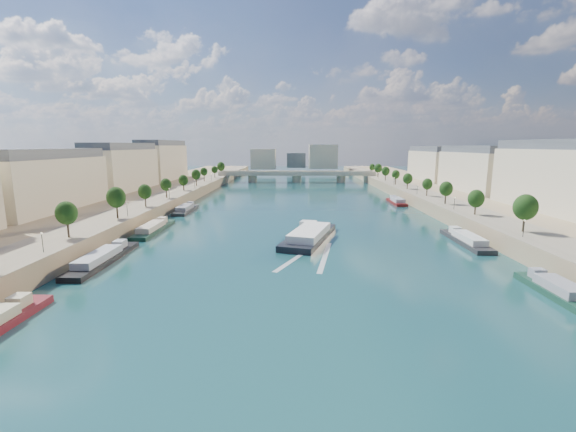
{
  "coord_description": "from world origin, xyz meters",
  "views": [
    {
      "loc": [
        -1.62,
        -44.51,
        26.5
      ],
      "look_at": [
        -3.58,
        72.0,
        5.0
      ],
      "focal_mm": 24.0,
      "sensor_mm": 36.0,
      "label": 1
    }
  ],
  "objects": [
    {
      "name": "moored_barges_left",
      "position": [
        -45.5,
        41.52,
        0.84
      ],
      "size": [
        5.0,
        150.62,
        3.6
      ],
      "color": "#161A30",
      "rests_on": "ground"
    },
    {
      "name": "skyline",
      "position": [
        3.19,
        319.52,
        14.66
      ],
      "size": [
        79.0,
        42.0,
        22.0
      ],
      "color": "beige",
      "rests_on": "ground"
    },
    {
      "name": "lamps_right",
      "position": [
        52.5,
        105.0,
        7.78
      ],
      "size": [
        0.36,
        200.36,
        4.28
      ],
      "color": "black",
      "rests_on": "ground"
    },
    {
      "name": "bridge",
      "position": [
        0.0,
        233.92,
        5.08
      ],
      "size": [
        112.0,
        12.0,
        8.15
      ],
      "color": "#C1B79E",
      "rests_on": "ground"
    },
    {
      "name": "wake",
      "position": [
        2.62,
        45.23,
        0.02
      ],
      "size": [
        14.94,
        25.83,
        0.04
      ],
      "color": "silver",
      "rests_on": "ground"
    },
    {
      "name": "pave_right",
      "position": [
        57.0,
        100.0,
        5.05
      ],
      "size": [
        14.0,
        520.0,
        0.1
      ],
      "primitive_type": "cube",
      "color": "gray",
      "rests_on": "quay_right"
    },
    {
      "name": "ground",
      "position": [
        0.0,
        100.0,
        0.0
      ],
      "size": [
        700.0,
        700.0,
        0.0
      ],
      "primitive_type": "plane",
      "color": "#0C2D35",
      "rests_on": "ground"
    },
    {
      "name": "moored_barges_right",
      "position": [
        45.5,
        49.45,
        0.84
      ],
      "size": [
        5.0,
        169.22,
        3.6
      ],
      "color": "black",
      "rests_on": "ground"
    },
    {
      "name": "quay_left",
      "position": [
        -72.0,
        100.0,
        2.5
      ],
      "size": [
        44.0,
        520.0,
        5.0
      ],
      "primitive_type": "cube",
      "color": "#9E8460",
      "rests_on": "ground"
    },
    {
      "name": "pave_left",
      "position": [
        -57.0,
        100.0,
        5.05
      ],
      "size": [
        14.0,
        520.0,
        0.1
      ],
      "primitive_type": "cube",
      "color": "gray",
      "rests_on": "quay_left"
    },
    {
      "name": "trees_left",
      "position": [
        -55.0,
        102.0,
        10.48
      ],
      "size": [
        4.8,
        268.8,
        8.26
      ],
      "color": "#382B1E",
      "rests_on": "ground"
    },
    {
      "name": "quay_right",
      "position": [
        72.0,
        100.0,
        2.5
      ],
      "size": [
        44.0,
        520.0,
        5.0
      ],
      "primitive_type": "cube",
      "color": "#9E8460",
      "rests_on": "ground"
    },
    {
      "name": "lamps_left",
      "position": [
        -52.5,
        90.0,
        7.78
      ],
      "size": [
        0.36,
        200.36,
        4.28
      ],
      "color": "black",
      "rests_on": "ground"
    },
    {
      "name": "tour_barge",
      "position": [
        2.62,
        61.73,
        1.28
      ],
      "size": [
        17.85,
        33.12,
        4.32
      ],
      "rotation": [
        0.0,
        0.0,
        -0.29
      ],
      "color": "black",
      "rests_on": "ground"
    },
    {
      "name": "buildings_right",
      "position": [
        85.0,
        112.0,
        16.45
      ],
      "size": [
        16.0,
        226.0,
        23.2
      ],
      "color": "beige",
      "rests_on": "ground"
    },
    {
      "name": "trees_right",
      "position": [
        55.0,
        110.0,
        10.48
      ],
      "size": [
        4.8,
        268.8,
        8.26
      ],
      "color": "#382B1E",
      "rests_on": "ground"
    },
    {
      "name": "buildings_left",
      "position": [
        -85.0,
        112.0,
        16.45
      ],
      "size": [
        16.0,
        226.0,
        23.2
      ],
      "color": "beige",
      "rests_on": "ground"
    }
  ]
}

